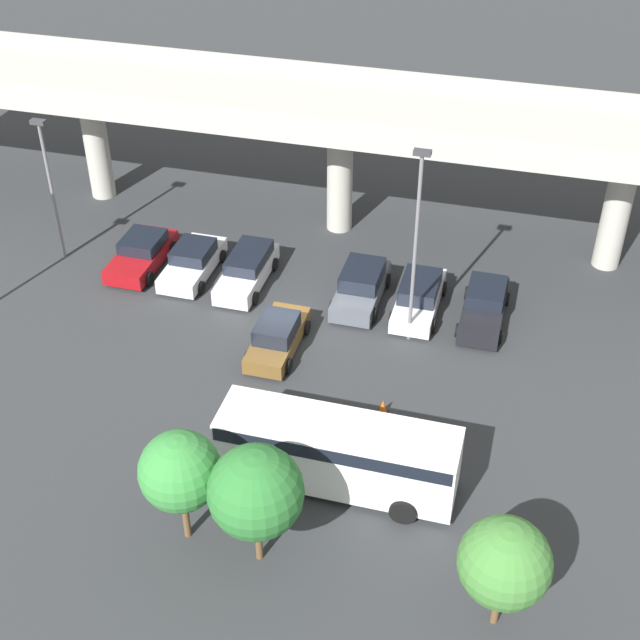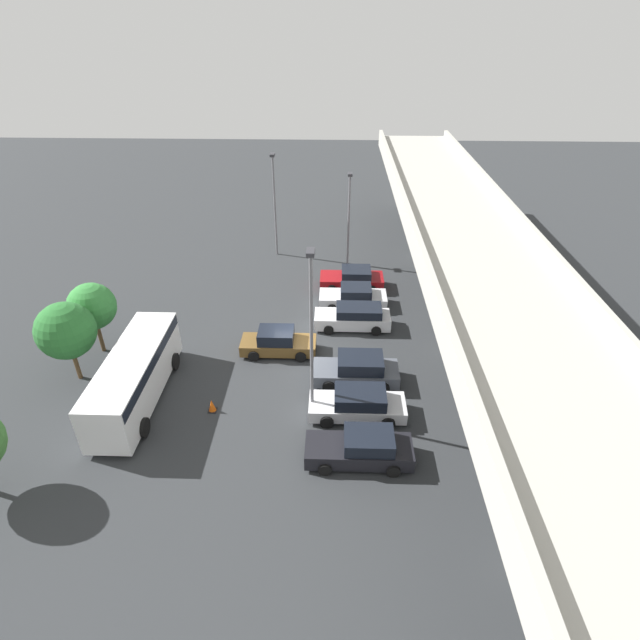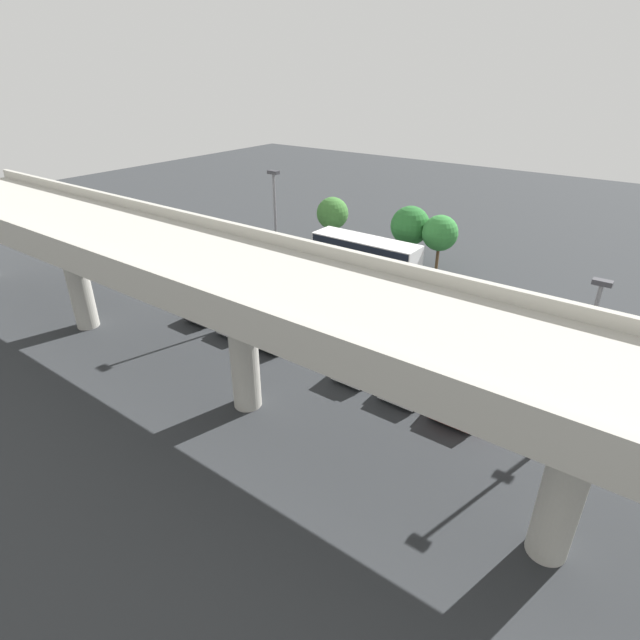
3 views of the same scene
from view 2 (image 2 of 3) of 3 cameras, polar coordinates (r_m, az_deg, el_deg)
name	(u,v)px [view 2 (image 2 of 3)]	position (r m, az deg, el deg)	size (l,w,h in m)	color
ground_plane	(294,352)	(30.35, -2.96, -3.70)	(117.58, 117.58, 0.00)	#2D3033
highway_overpass	(476,262)	(28.18, 17.40, 6.35)	(56.19, 6.71, 7.61)	#ADAAA0
parked_car_0	(353,279)	(37.19, 3.76, 4.72)	(2.25, 4.66, 1.52)	maroon
parked_car_1	(354,297)	(34.83, 3.86, 2.66)	(2.16, 4.66, 1.48)	silver
parked_car_2	(354,317)	(32.34, 3.91, 0.32)	(2.02, 4.88, 1.55)	silver
parked_car_3	(278,342)	(30.01, -4.84, -2.57)	(1.99, 4.49, 1.58)	brown
parked_car_4	(357,370)	(27.70, 4.26, -5.71)	(2.18, 4.71, 1.66)	#515660
parked_car_5	(358,404)	(25.61, 4.37, -9.55)	(2.09, 4.88, 1.54)	silver
parked_car_6	(361,448)	(23.46, 4.75, -14.40)	(2.06, 4.89, 1.57)	black
shuttle_bus	(134,374)	(27.64, -20.46, -5.76)	(8.62, 2.62, 2.79)	white
lamp_post_near_aisle	(274,198)	(41.25, -5.23, 13.71)	(0.70, 0.35, 8.35)	slate
lamp_post_mid_lot	(311,328)	(22.86, -1.00, -0.89)	(0.70, 0.35, 9.12)	slate
lamp_post_by_overpass	(349,212)	(39.57, 3.33, 12.22)	(0.70, 0.35, 7.39)	slate
tree_front_left	(92,306)	(31.68, -24.62, 1.42)	(2.74, 2.74, 4.48)	brown
tree_front_centre	(66,331)	(29.75, -27.05, -1.11)	(3.11, 3.11, 4.72)	brown
traffic_cone	(212,406)	(26.62, -12.24, -9.56)	(0.44, 0.44, 0.70)	black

